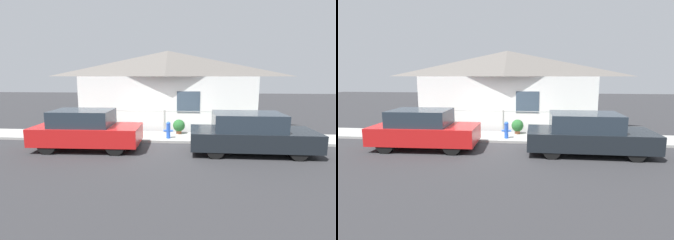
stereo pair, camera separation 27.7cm
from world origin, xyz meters
The scene contains 10 objects.
ground_plane centered at (0.00, 0.00, 0.00)m, with size 60.00×60.00×0.00m, color #2D2D30.
sidewalk centered at (0.00, 0.86, 0.05)m, with size 24.00×1.72×0.10m.
house centered at (0.00, 3.22, 3.09)m, with size 9.08×2.23×3.93m.
fence centered at (0.00, 1.57, 0.68)m, with size 4.90×0.10×1.04m.
car_left centered at (-2.63, -1.07, 0.73)m, with size 3.91×1.80×1.46m.
car_right centered at (3.28, -1.07, 0.70)m, with size 4.27×1.77×1.42m.
fire_hydrant centered at (0.28, 0.42, 0.47)m, with size 0.40×0.18×0.71m.
potted_plant_near_hydrant centered at (0.68, 1.34, 0.46)m, with size 0.54×0.54×0.65m.
potted_plant_by_fence centered at (-2.68, 1.34, 0.41)m, with size 0.43×0.43×0.55m.
potted_plant_corner centered at (3.00, 1.21, 0.39)m, with size 0.46×0.46×0.55m.
Camera 1 is at (1.16, -10.23, 2.71)m, focal length 28.00 mm.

